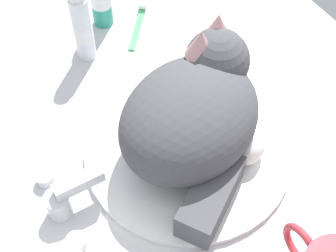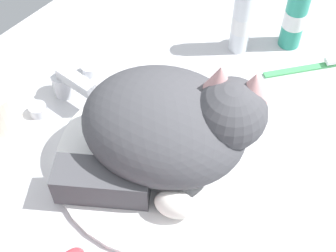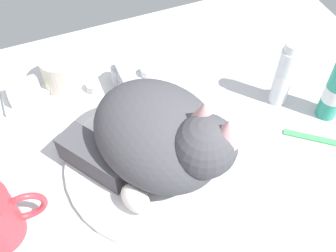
{
  "view_description": "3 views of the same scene",
  "coord_description": "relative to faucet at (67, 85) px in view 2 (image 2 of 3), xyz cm",
  "views": [
    {
      "loc": [
        -34.56,
        23.54,
        61.91
      ],
      "look_at": [
        0.97,
        3.03,
        7.26
      ],
      "focal_mm": 50.56,
      "sensor_mm": 36.0,
      "label": 1
    },
    {
      "loc": [
        -31.76,
        -26.43,
        61.06
      ],
      "look_at": [
        2.69,
        1.42,
        4.28
      ],
      "focal_mm": 52.18,
      "sensor_mm": 36.0,
      "label": 2
    },
    {
      "loc": [
        -13.3,
        -37.62,
        60.09
      ],
      "look_at": [
        2.91,
        2.59,
        5.91
      ],
      "focal_mm": 43.51,
      "sensor_mm": 36.0,
      "label": 3
    }
  ],
  "objects": [
    {
      "name": "toothpaste_bottle",
      "position": [
        27.23,
        -15.46,
        4.16
      ],
      "size": [
        3.46,
        3.46,
        14.51
      ],
      "color": "white",
      "rests_on": "ground_plane"
    },
    {
      "name": "cat",
      "position": [
        0.24,
        -21.58,
        5.96
      ],
      "size": [
        28.97,
        28.55,
        17.33
      ],
      "color": "#4C4C51",
      "rests_on": "sink_basin"
    },
    {
      "name": "ground_plane",
      "position": [
        0.0,
        -20.45,
        -4.12
      ],
      "size": [
        110.0,
        82.5,
        3.0
      ],
      "primitive_type": "cube",
      "color": "silver"
    },
    {
      "name": "toothbrush",
      "position": [
        30.15,
        -27.69,
        -2.09
      ],
      "size": [
        11.31,
        9.34,
        1.6
      ],
      "color": "#4CB266",
      "rests_on": "ground_plane"
    },
    {
      "name": "faucet",
      "position": [
        0.0,
        0.0,
        0.0
      ],
      "size": [
        14.49,
        8.95,
        6.27
      ],
      "color": "silver",
      "rests_on": "ground_plane"
    },
    {
      "name": "sink_basin",
      "position": [
        0.0,
        -20.45,
        -2.09
      ],
      "size": [
        32.42,
        32.42,
        1.07
      ],
      "primitive_type": "cylinder",
      "color": "white",
      "rests_on": "ground_plane"
    },
    {
      "name": "mouthwash_bottle",
      "position": [
        34.06,
        -21.98,
        4.26
      ],
      "size": [
        3.91,
        3.91,
        14.72
      ],
      "color": "teal",
      "rests_on": "ground_plane"
    }
  ]
}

